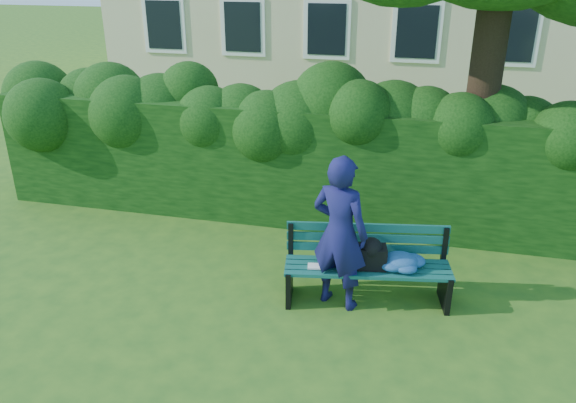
# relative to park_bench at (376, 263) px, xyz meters

# --- Properties ---
(ground) EXTENTS (80.00, 80.00, 0.00)m
(ground) POSITION_rel_park_bench_xyz_m (-1.18, -0.10, -0.50)
(ground) COLOR #2C591B
(ground) RESTS_ON ground
(hedge) EXTENTS (10.00, 1.00, 1.80)m
(hedge) POSITION_rel_park_bench_xyz_m (-1.18, 2.10, 0.40)
(hedge) COLOR black
(hedge) RESTS_ON ground
(park_bench) EXTENTS (1.99, 0.88, 0.89)m
(park_bench) POSITION_rel_park_bench_xyz_m (0.00, 0.00, 0.00)
(park_bench) COLOR #0D4440
(park_bench) RESTS_ON ground
(man_reading) EXTENTS (0.77, 0.62, 1.84)m
(man_reading) POSITION_rel_park_bench_xyz_m (-0.41, -0.17, 0.42)
(man_reading) COLOR #171650
(man_reading) RESTS_ON ground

